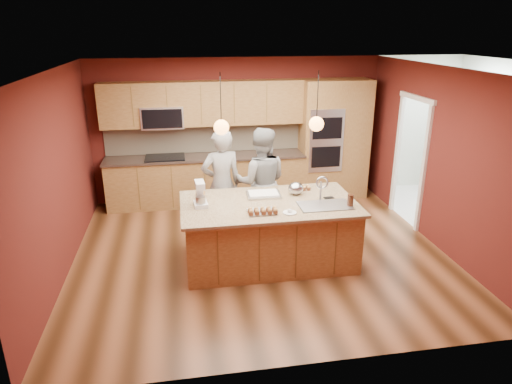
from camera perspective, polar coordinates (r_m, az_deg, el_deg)
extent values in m
plane|color=#3F2411|center=(7.01, 0.50, -7.45)|extent=(5.50, 5.50, 0.00)
plane|color=white|center=(6.24, 0.58, 15.10)|extent=(5.50, 5.50, 0.00)
plane|color=#521814|center=(8.89, -2.32, 7.80)|extent=(5.50, 0.00, 5.50)
plane|color=#521814|center=(4.23, 6.54, -6.67)|extent=(5.50, 0.00, 5.50)
plane|color=#521814|center=(6.61, -23.63, 1.73)|extent=(0.00, 5.00, 5.00)
plane|color=#521814|center=(7.47, 21.84, 3.96)|extent=(0.00, 5.00, 5.00)
cube|color=brown|center=(8.79, -6.19, 1.45)|extent=(3.70, 0.60, 0.90)
cube|color=black|center=(8.64, -6.30, 4.35)|extent=(3.74, 0.64, 0.04)
cube|color=#C3B294|center=(8.85, -6.50, 6.77)|extent=(3.70, 0.03, 0.56)
cube|color=brown|center=(8.56, -6.61, 10.95)|extent=(3.70, 0.36, 0.80)
cube|color=black|center=(8.62, -11.30, 4.24)|extent=(0.72, 0.52, 0.03)
cube|color=silver|center=(8.57, -11.62, 9.19)|extent=(0.76, 0.40, 0.40)
cube|color=brown|center=(8.99, 8.18, 6.45)|extent=(0.80, 0.60, 2.30)
cube|color=silver|center=(8.70, 8.79, 6.30)|extent=(0.66, 0.04, 1.20)
cube|color=brown|center=(9.21, 12.06, 6.53)|extent=(0.50, 0.60, 2.30)
plane|color=silver|center=(9.31, 21.83, -1.80)|extent=(2.60, 2.60, 0.00)
plane|color=beige|center=(9.44, 27.61, 6.25)|extent=(0.00, 2.70, 2.70)
cube|color=silver|center=(9.21, 27.20, 9.87)|extent=(0.35, 2.40, 0.75)
cylinder|color=black|center=(5.93, -4.44, 11.38)|extent=(0.01, 0.01, 0.70)
sphere|color=orange|center=(6.00, -4.35, 8.07)|extent=(0.20, 0.20, 0.20)
cylinder|color=black|center=(6.18, 7.71, 11.61)|extent=(0.01, 0.01, 0.70)
sphere|color=orange|center=(6.24, 7.56, 8.43)|extent=(0.20, 0.20, 0.20)
cube|color=brown|center=(6.59, 1.58, -5.15)|extent=(2.36, 1.28, 0.87)
cube|color=#D1BD8A|center=(6.41, 1.62, -1.49)|extent=(2.46, 1.38, 0.04)
cube|color=silver|center=(6.39, 8.56, -2.37)|extent=(0.71, 0.41, 0.18)
imported|color=black|center=(7.21, -4.32, 0.95)|extent=(0.71, 0.53, 1.77)
imported|color=slate|center=(7.29, 0.62, 1.22)|extent=(0.97, 0.82, 1.77)
cube|color=white|center=(6.31, -6.94, -1.53)|extent=(0.20, 0.25, 0.06)
cube|color=white|center=(6.35, -7.04, 0.05)|extent=(0.10, 0.08, 0.24)
cube|color=white|center=(6.23, -7.05, 0.91)|extent=(0.14, 0.25, 0.09)
cylinder|color=#A8A9AF|center=(6.25, -6.94, -1.10)|extent=(0.14, 0.14, 0.13)
cube|color=silver|center=(6.65, 0.94, -0.34)|extent=(0.49, 0.37, 0.03)
cube|color=white|center=(6.64, 0.94, -0.18)|extent=(0.43, 0.31, 0.02)
cube|color=silver|center=(6.07, 0.72, -2.44)|extent=(0.38, 0.28, 0.02)
ellipsoid|color=#A8A9AF|center=(6.71, 5.00, 0.44)|extent=(0.22, 0.22, 0.19)
cylinder|color=silver|center=(6.06, 4.23, -2.58)|extent=(0.18, 0.18, 0.01)
cylinder|color=#34190E|center=(6.38, 11.71, -1.03)|extent=(0.08, 0.08, 0.17)
cube|color=black|center=(6.64, 9.08, -0.71)|extent=(0.15, 0.09, 0.01)
cube|color=white|center=(9.22, 26.00, 0.93)|extent=(0.75, 0.77, 1.07)
cube|color=white|center=(9.72, 24.05, 2.26)|extent=(0.69, 0.72, 1.11)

